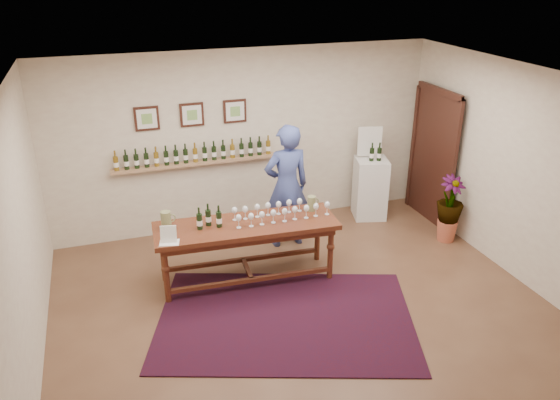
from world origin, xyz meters
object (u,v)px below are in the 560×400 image
object	(u,v)px
display_pedestal	(370,188)
person	(287,186)
potted_plant	(449,209)
tasting_table	(246,232)

from	to	relation	value
display_pedestal	person	distance (m)	1.75
potted_plant	person	world-z (taller)	person
potted_plant	tasting_table	bearing A→B (deg)	-178.05
tasting_table	potted_plant	bearing A→B (deg)	5.51
tasting_table	display_pedestal	distance (m)	2.78
tasting_table	potted_plant	size ratio (longest dim) A/B	2.69
tasting_table	potted_plant	xyz separation A→B (m)	(3.20, 0.11, -0.19)
display_pedestal	potted_plant	xyz separation A→B (m)	(0.73, -1.16, 0.02)
potted_plant	person	distance (m)	2.49
display_pedestal	potted_plant	distance (m)	1.37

